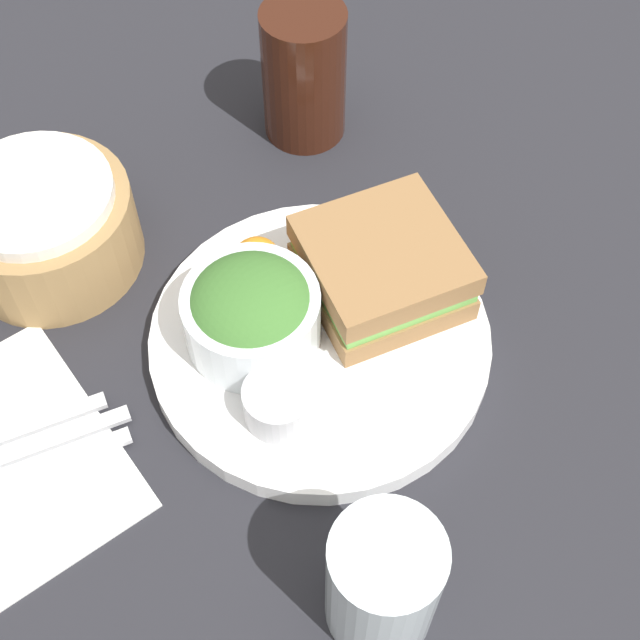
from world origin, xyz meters
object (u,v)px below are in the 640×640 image
(dressing_cup, at_px, (279,403))
(salad_bowl, at_px, (252,312))
(sandwich, at_px, (382,268))
(spoon, at_px, (1,437))
(drink_glass, at_px, (304,74))
(plate, at_px, (320,341))
(bread_basket, at_px, (45,225))
(knife, at_px, (7,457))
(fork, at_px, (12,478))
(water_glass, at_px, (383,583))

(dressing_cup, bearing_deg, salad_bowl, 70.90)
(sandwich, xyz_separation_m, salad_bowl, (-0.11, 0.02, 0.01))
(dressing_cup, bearing_deg, sandwich, 18.55)
(sandwich, distance_m, spoon, 0.31)
(salad_bowl, height_order, spoon, salad_bowl)
(sandwich, height_order, drink_glass, drink_glass)
(dressing_cup, distance_m, drink_glass, 0.32)
(salad_bowl, xyz_separation_m, spoon, (-0.20, 0.05, -0.05))
(plate, height_order, drink_glass, drink_glass)
(bread_basket, bearing_deg, salad_bowl, -65.21)
(dressing_cup, relative_size, bread_basket, 0.35)
(dressing_cup, distance_m, bread_basket, 0.25)
(salad_bowl, xyz_separation_m, dressing_cup, (-0.02, -0.07, -0.02))
(dressing_cup, relative_size, knife, 0.28)
(plate, bearing_deg, knife, 166.50)
(sandwich, xyz_separation_m, fork, (-0.31, 0.03, -0.04))
(fork, bearing_deg, salad_bowl, -169.79)
(knife, height_order, spoon, same)
(sandwich, distance_m, salad_bowl, 0.11)
(bread_basket, bearing_deg, spoon, -130.28)
(salad_bowl, bearing_deg, water_glass, -102.92)
(knife, relative_size, water_glass, 1.67)
(fork, relative_size, spoon, 1.11)
(drink_glass, distance_m, fork, 0.42)
(spoon, xyz_separation_m, water_glass, (0.15, -0.26, 0.05))
(dressing_cup, xyz_separation_m, bread_basket, (-0.06, 0.25, 0.00))
(dressing_cup, relative_size, water_glass, 0.47)
(dressing_cup, relative_size, fork, 0.30)
(sandwich, height_order, water_glass, water_glass)
(spoon, relative_size, water_glass, 1.43)
(knife, bearing_deg, salad_bowl, -174.81)
(sandwich, bearing_deg, spoon, 167.09)
(sandwich, bearing_deg, bread_basket, 133.23)
(dressing_cup, bearing_deg, water_glass, -100.07)
(salad_bowl, distance_m, spoon, 0.21)
(sandwich, height_order, knife, sandwich)
(plate, relative_size, salad_bowl, 2.57)
(knife, distance_m, spoon, 0.02)
(knife, bearing_deg, spoon, -90.00)
(spoon, bearing_deg, dressing_cup, 160.24)
(plate, distance_m, drink_glass, 0.25)
(sandwich, xyz_separation_m, drink_glass, (0.07, 0.20, 0.02))
(plate, height_order, bread_basket, bread_basket)
(salad_bowl, distance_m, fork, 0.21)
(fork, xyz_separation_m, knife, (0.00, 0.02, 0.00))
(drink_glass, xyz_separation_m, spoon, (-0.38, -0.13, -0.06))
(plate, relative_size, fork, 1.51)
(dressing_cup, distance_m, water_glass, 0.15)
(bread_basket, distance_m, water_glass, 0.40)
(bread_basket, distance_m, spoon, 0.18)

